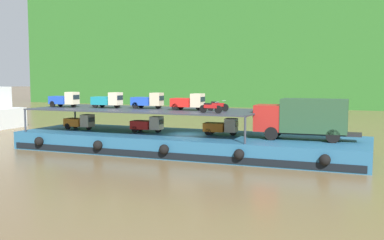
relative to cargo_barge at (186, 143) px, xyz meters
The scene contains 14 objects.
ground_plane 0.75m from the cargo_barge, 90.00° to the left, with size 400.00×400.00×0.00m, color brown.
hillside_far_bank 72.01m from the cargo_barge, 90.00° to the left, with size 129.73×30.80×29.10m.
cargo_barge is the anchor object (origin of this frame).
covered_lorry 9.83m from the cargo_barge, ahead, with size 7.91×2.52×3.10m.
cargo_rack 4.65m from the cargo_barge, behind, with size 19.80×7.28×2.00m.
mini_truck_lower_stern 10.36m from the cargo_barge, behind, with size 2.79×1.29×1.38m.
mini_truck_lower_aft 3.83m from the cargo_barge, behind, with size 2.76×1.23×1.38m.
mini_truck_lower_mid 3.28m from the cargo_barge, 11.88° to the left, with size 2.78×1.26×1.38m.
mini_truck_upper_stern 12.23m from the cargo_barge, behind, with size 2.78×1.27×1.38m.
mini_truck_upper_mid 8.26m from the cargo_barge, behind, with size 2.79×1.28×1.38m.
mini_truck_upper_fore 5.14m from the cargo_barge, behind, with size 2.75×1.21×1.38m.
mini_truck_upper_bow 3.45m from the cargo_barge, 11.26° to the left, with size 2.79×1.29×1.38m.
motorcycle_upper_port 4.82m from the cargo_barge, 36.30° to the right, with size 1.89×0.55×0.87m.
motorcycle_upper_centre 4.20m from the cargo_barge, ahead, with size 1.90×0.55×0.87m.
Camera 1 is at (14.59, -34.98, 6.26)m, focal length 43.08 mm.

